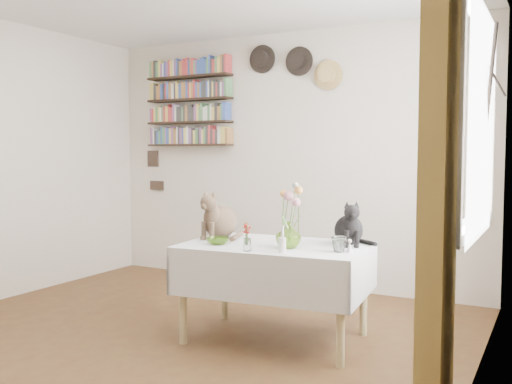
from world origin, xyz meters
The scene contains 16 objects.
room centered at (0.00, 0.00, 1.25)m, with size 4.08×4.58×2.58m.
window centered at (1.97, 0.80, 1.40)m, with size 0.12×1.52×1.32m.
curtain centered at (1.90, -0.12, 1.15)m, with size 0.12×0.38×2.10m, color brown.
dining_table centered at (0.66, 0.65, 0.51)m, with size 1.34×0.93×0.68m.
tabby_cat centered at (0.16, 0.73, 0.87)m, with size 0.25×0.31×0.37m, color brown, non-canonical shape.
black_cat centered at (1.12, 0.87, 0.84)m, with size 0.21×0.27×0.32m, color black, non-canonical shape.
flower_vase centered at (0.81, 0.55, 0.77)m, with size 0.17×0.17×0.18m, color #A0CC4B.
green_bowl centered at (0.31, 0.45, 0.71)m, with size 0.16×0.16×0.05m, color #A0CC4B.
drinking_glass centered at (1.16, 0.57, 0.73)m, with size 0.11×0.11×0.10m, color white.
candlestick centered at (0.85, 0.38, 0.74)m, with size 0.05×0.05×0.17m.
berry_jar centered at (0.62, 0.32, 0.77)m, with size 0.05×0.05×0.21m.
porcelain_figurine centered at (1.23, 0.59, 0.72)m, with size 0.04×0.04×0.09m.
flower_bouquet centered at (0.81, 0.57, 1.02)m, with size 0.17×0.12×0.39m.
bookshelf_unit centered at (-1.10, 2.16, 1.84)m, with size 1.00×0.16×0.91m.
wall_hats centered at (0.12, 2.19, 2.17)m, with size 0.98×0.09×0.48m.
wall_art_plaques centered at (-1.63, 2.23, 1.12)m, with size 0.21×0.02×0.44m.
Camera 1 is at (2.40, -2.90, 1.32)m, focal length 40.00 mm.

